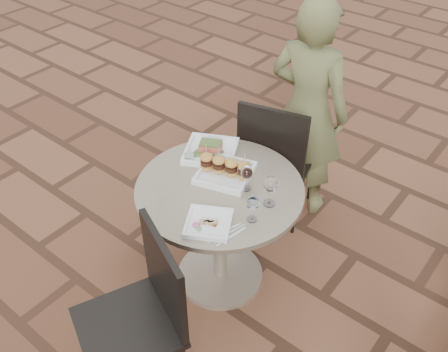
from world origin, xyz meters
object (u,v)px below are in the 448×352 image
Objects in this scene: plate_salmon at (210,150)px; plate_sliders at (225,169)px; chair_far at (276,153)px; plate_tuna at (208,223)px; diner at (308,111)px; cafe_table at (220,220)px; chair_near at (145,306)px.

plate_salmon is 1.10× the size of plate_sliders.
chair_far reaches higher than plate_tuna.
diner reaches higher than plate_salmon.
plate_tuna is at bearing -61.59° from cafe_table.
cafe_table is 0.60× the size of diner.
chair_near is 0.98m from plate_salmon.
chair_far reaches higher than cafe_table.
cafe_table is 0.31m from plate_sliders.
plate_tuna is (0.36, -0.45, -0.01)m from plate_salmon.
chair_near reaches higher than cafe_table.
plate_sliders is at bearing 78.32° from chair_far.
chair_near is 0.62× the size of diner.
plate_salmon reaches higher than cafe_table.
plate_salmon is (-0.16, -0.45, 0.20)m from chair_far.
plate_salmon is 0.58m from plate_tuna.
chair_far is 3.15× the size of plate_tuna.
diner is 4.29× the size of plate_sliders.
diner is at bearing 73.88° from plate_salmon.
chair_near is at bearing -78.06° from plate_sliders.
chair_far is 0.52m from plate_salmon.
plate_sliders reaches higher than cafe_table.
plate_sliders reaches higher than plate_tuna.
cafe_table is 0.97× the size of chair_near.
cafe_table is 0.65m from chair_far.
plate_tuna is at bearing 93.78° from diner.
plate_sliders is at bearing 111.84° from cafe_table.
cafe_table is at bearing 124.38° from chair_near.
chair_far is at bearing 102.81° from plate_tuna.
plate_tuna is at bearing 88.04° from chair_far.
chair_near is at bearing -68.23° from plate_salmon.
cafe_table is at bearing -68.16° from plate_sliders.
diner reaches higher than chair_far.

